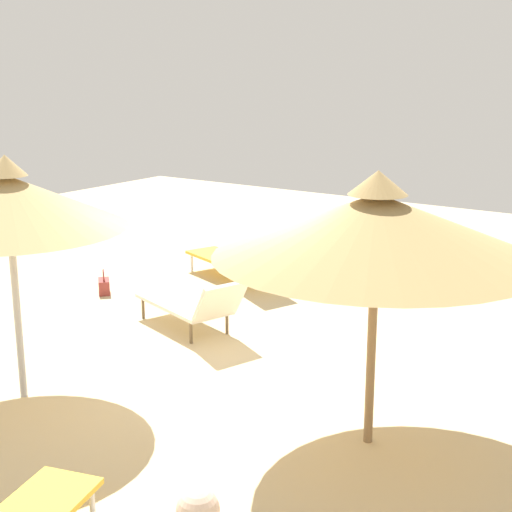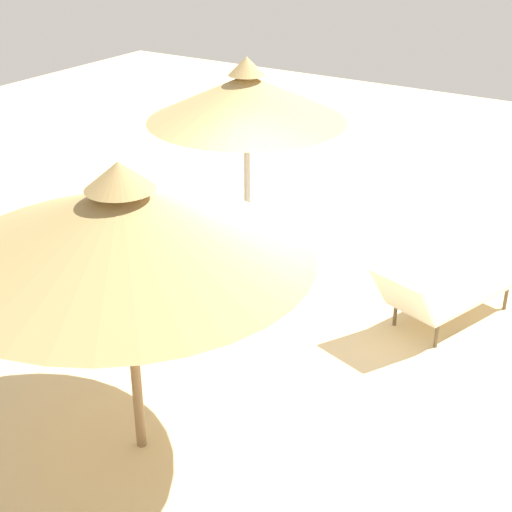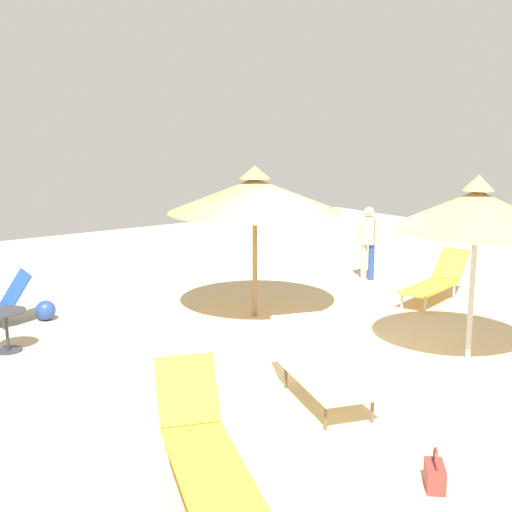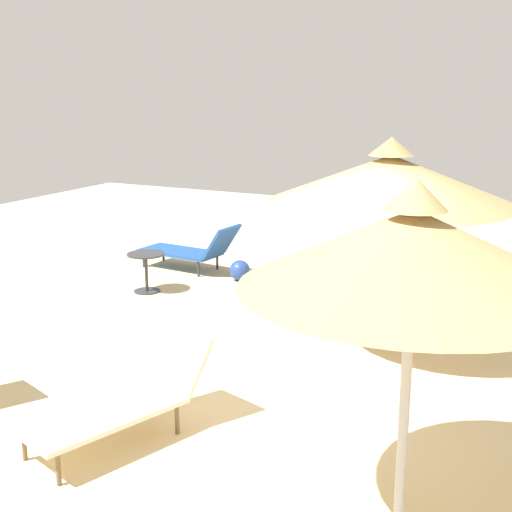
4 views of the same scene
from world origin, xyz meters
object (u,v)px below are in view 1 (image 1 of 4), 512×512
(parasol_umbrella_near_right, at_px, (376,225))
(lounge_chair_near_left, at_px, (193,303))
(handbag, at_px, (104,285))
(lounge_chair_far_right, at_px, (236,257))
(parasol_umbrella_edge, at_px, (8,202))

(parasol_umbrella_near_right, distance_m, lounge_chair_near_left, 4.08)
(lounge_chair_near_left, relative_size, handbag, 4.89)
(parasol_umbrella_near_right, relative_size, lounge_chair_far_right, 1.39)
(parasol_umbrella_edge, distance_m, lounge_chair_near_left, 3.23)
(parasol_umbrella_edge, distance_m, handbag, 4.35)
(parasol_umbrella_edge, bearing_deg, lounge_chair_far_right, -81.87)
(parasol_umbrella_edge, height_order, lounge_chair_near_left, parasol_umbrella_edge)
(lounge_chair_far_right, xyz_separation_m, lounge_chair_near_left, (-0.93, 2.27, -0.03))
(lounge_chair_far_right, relative_size, handbag, 5.38)
(lounge_chair_near_left, bearing_deg, lounge_chair_far_right, -67.85)
(parasol_umbrella_edge, xyz_separation_m, lounge_chair_far_right, (0.71, -4.97, -1.75))
(parasol_umbrella_near_right, bearing_deg, handbag, -19.73)
(handbag, bearing_deg, parasol_umbrella_edge, 122.44)
(parasol_umbrella_near_right, relative_size, lounge_chair_near_left, 1.53)
(lounge_chair_far_right, bearing_deg, parasol_umbrella_edge, 98.13)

